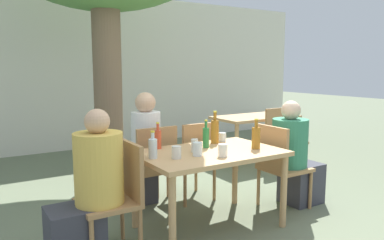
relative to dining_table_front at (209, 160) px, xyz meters
The scene contains 22 objects.
ground_plane 0.64m from the dining_table_front, ahead, with size 30.00×30.00×0.00m, color #667056.
cafe_building_wall 4.12m from the dining_table_front, 90.00° to the left, with size 10.00×0.08×2.80m.
dining_table_front is the anchor object (origin of this frame).
dining_table_back 2.63m from the dining_table_front, 39.44° to the left, with size 1.32×0.70×0.72m.
patio_chair_0 0.89m from the dining_table_front, behind, with size 0.44×0.44×0.89m.
patio_chair_1 0.89m from the dining_table_front, ahead, with size 0.44×0.44×0.89m.
patio_chair_2 0.71m from the dining_table_front, 111.67° to the left, with size 0.44×0.44×0.89m.
patio_chair_3 0.71m from the dining_table_front, 68.33° to the left, with size 0.44×0.44×0.89m.
patio_chair_4 2.31m from the dining_table_front, 28.21° to the left, with size 0.44×0.44×0.89m.
person_seated_0 1.12m from the dining_table_front, behind, with size 0.59×0.37×1.17m.
person_seated_1 1.12m from the dining_table_front, ahead, with size 0.59×0.37×1.13m.
person_seated_2 0.93m from the dining_table_front, 106.30° to the left, with size 0.31×0.55×1.22m.
amber_bottle_0 0.49m from the dining_table_front, 18.09° to the right, with size 0.08×0.08×0.28m.
green_bottle_1 0.24m from the dining_table_front, 68.45° to the left, with size 0.06×0.06×0.27m.
water_bottle_2 0.58m from the dining_table_front, behind, with size 0.07×0.07×0.23m.
soda_bottle_3 0.52m from the dining_table_front, 135.33° to the left, with size 0.06×0.06×0.25m.
amber_bottle_4 0.43m from the dining_table_front, 47.13° to the left, with size 0.08×0.08×0.32m.
drinking_glass_0 0.27m from the dining_table_front, 95.55° to the right, with size 0.08×0.08×0.11m.
drinking_glass_1 0.26m from the dining_table_front, 153.94° to the right, with size 0.08×0.08×0.12m.
drinking_glass_2 0.42m from the dining_table_front, 168.32° to the right, with size 0.08×0.08×0.11m.
drinking_glass_3 0.20m from the dining_table_front, 162.34° to the left, with size 0.06×0.06×0.12m.
drinking_glass_4 0.50m from the dining_table_front, 39.48° to the left, with size 0.08×0.08×0.09m.
Camera 1 is at (-1.89, -2.73, 1.48)m, focal length 35.00 mm.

